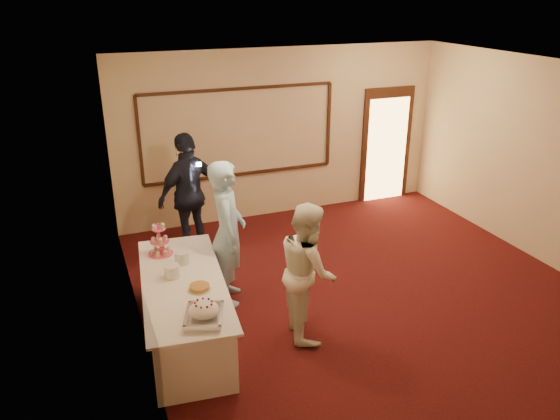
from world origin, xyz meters
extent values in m
plane|color=black|center=(0.00, 0.00, 0.00)|extent=(7.00, 7.00, 0.00)
cube|color=beige|center=(0.00, 3.50, 1.50)|extent=(6.00, 0.04, 3.00)
cube|color=beige|center=(-3.00, 0.00, 1.50)|extent=(0.04, 7.00, 3.00)
cube|color=white|center=(0.00, 0.00, 3.00)|extent=(6.00, 7.00, 0.04)
cube|color=black|center=(-0.80, 3.47, 0.85)|extent=(3.40, 0.04, 0.05)
cube|color=black|center=(-0.80, 3.47, 2.35)|extent=(3.40, 0.04, 0.05)
cube|color=black|center=(-2.50, 3.47, 1.60)|extent=(0.05, 0.04, 1.50)
cube|color=black|center=(0.90, 3.47, 1.60)|extent=(0.05, 0.04, 1.50)
cube|color=black|center=(2.15, 3.46, 1.10)|extent=(1.05, 0.06, 2.20)
cube|color=#FFBF66|center=(2.15, 3.43, 1.00)|extent=(0.85, 0.02, 2.00)
cube|color=white|center=(-2.53, 0.21, 0.37)|extent=(1.07, 2.37, 0.74)
cube|color=white|center=(-2.53, 0.21, 0.76)|extent=(1.19, 2.50, 0.03)
cube|color=silver|center=(-2.49, -0.65, 0.79)|extent=(0.50, 0.57, 0.04)
ellipsoid|color=white|center=(-2.49, -0.65, 0.88)|extent=(0.31, 0.31, 0.14)
cube|color=silver|center=(-2.38, -0.51, 0.81)|extent=(0.06, 0.33, 0.01)
cylinder|color=#D14569|center=(-2.65, 1.00, 0.98)|extent=(0.02, 0.02, 0.42)
cylinder|color=#D14569|center=(-2.65, 1.00, 0.78)|extent=(0.32, 0.32, 0.01)
cylinder|color=#D14569|center=(-2.65, 1.00, 0.95)|extent=(0.24, 0.24, 0.01)
cylinder|color=#D14569|center=(-2.65, 1.00, 1.11)|extent=(0.17, 0.17, 0.01)
cylinder|color=white|center=(-2.63, 0.35, 0.84)|extent=(0.18, 0.18, 0.15)
cylinder|color=white|center=(-2.63, 0.35, 0.92)|extent=(0.19, 0.19, 0.01)
cylinder|color=white|center=(-2.45, 0.65, 0.84)|extent=(0.17, 0.17, 0.15)
cylinder|color=white|center=(-2.45, 0.65, 0.92)|extent=(0.18, 0.18, 0.01)
cylinder|color=white|center=(-2.39, -0.05, 0.78)|extent=(0.26, 0.26, 0.01)
cylinder|color=brown|center=(-2.39, -0.05, 0.80)|extent=(0.23, 0.23, 0.04)
imported|color=#96C5E4|center=(-1.79, 0.88, 0.98)|extent=(0.65, 0.81, 1.95)
imported|color=white|center=(-1.13, -0.20, 0.84)|extent=(0.78, 0.92, 1.68)
imported|color=black|center=(-1.94, 2.48, 0.97)|extent=(1.23, 0.93, 1.94)
cube|color=white|center=(-1.79, 2.34, 1.47)|extent=(0.08, 0.06, 0.05)
camera|label=1|loc=(-3.48, -5.36, 3.93)|focal=35.00mm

